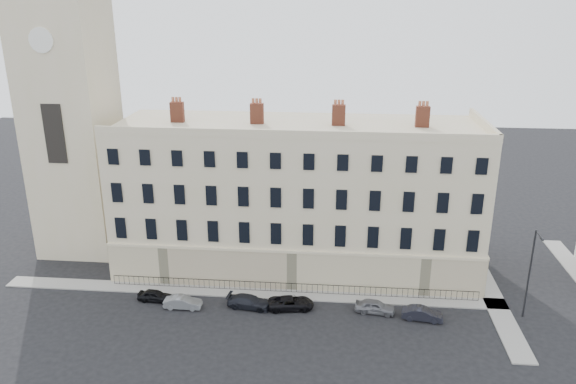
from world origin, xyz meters
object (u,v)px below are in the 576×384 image
at_px(car_b, 183,302).
at_px(car_c, 249,302).
at_px(car_a, 155,296).
at_px(car_d, 291,303).
at_px(streetlamp, 530,270).
at_px(car_f, 422,314).
at_px(car_e, 375,306).

relative_size(car_b, car_c, 0.85).
distance_m(car_a, car_d, 12.77).
bearing_deg(streetlamp, car_f, -171.70).
height_order(car_e, car_f, car_e).
height_order(car_f, streetlamp, streetlamp).
distance_m(car_e, car_f, 4.15).
xyz_separation_m(car_b, car_e, (17.41, 0.82, 0.04)).
relative_size(car_b, streetlamp, 0.41).
distance_m(car_b, car_f, 21.48).
distance_m(car_b, streetlamp, 30.77).
relative_size(car_a, car_c, 0.79).
bearing_deg(streetlamp, car_c, -178.05).
height_order(car_c, streetlamp, streetlamp).
xyz_separation_m(car_c, car_f, (15.47, -0.61, -0.00)).
relative_size(car_f, streetlamp, 0.42).
xyz_separation_m(car_e, car_f, (4.07, -0.80, -0.03)).
relative_size(car_a, car_f, 0.90).
bearing_deg(car_c, car_a, 95.24).
bearing_deg(car_e, car_f, -94.56).
xyz_separation_m(car_b, car_d, (9.84, 0.82, 0.01)).
xyz_separation_m(car_f, streetlamp, (9.00, 1.23, 4.05)).
bearing_deg(car_e, car_d, 96.67).
bearing_deg(car_d, car_b, 85.78).
xyz_separation_m(car_b, car_c, (6.01, 0.63, 0.02)).
relative_size(car_c, car_e, 1.13).
xyz_separation_m(car_d, car_e, (7.58, 0.00, 0.04)).
bearing_deg(car_d, car_f, -102.90).
bearing_deg(streetlamp, car_b, -177.16).
height_order(car_d, streetlamp, streetlamp).
distance_m(car_a, streetlamp, 33.67).
bearing_deg(car_a, car_f, -88.22).
bearing_deg(car_f, streetlamp, -74.84).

